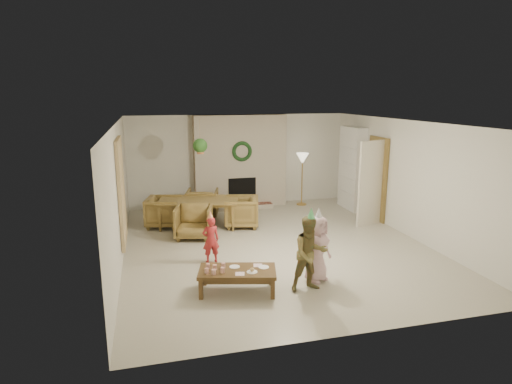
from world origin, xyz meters
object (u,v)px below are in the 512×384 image
object	(u,v)px
dining_chair_left	(164,212)
coffee_table_top	(237,271)
dining_chair_near	(194,222)
child_plaid	(310,254)
child_pink	(318,249)
dining_table	(198,213)
dining_chair_right	(241,212)
child_red	(211,240)
dining_chair_far	(202,203)

from	to	relation	value
dining_chair_left	coffee_table_top	size ratio (longest dim) A/B	0.65
dining_chair_near	child_plaid	world-z (taller)	child_plaid
child_pink	dining_chair_near	bearing A→B (deg)	93.18
dining_table	dining_chair_right	world-z (taller)	dining_chair_right
dining_table	dining_chair_right	bearing A→B (deg)	0.00
dining_table	child_red	distance (m)	2.27
dining_chair_far	coffee_table_top	xyz separation A→B (m)	(-0.02, -4.36, -0.01)
dining_chair_right	child_pink	bearing A→B (deg)	23.84
dining_chair_near	dining_chair_left	bearing A→B (deg)	135.00
child_pink	dining_chair_far	bearing A→B (deg)	78.08
dining_chair_near	dining_chair_far	size ratio (longest dim) A/B	1.00
dining_chair_near	child_plaid	distance (m)	3.37
dining_table	child_pink	world-z (taller)	child_pink
dining_chair_near	coffee_table_top	distance (m)	2.82
dining_chair_left	child_red	xyz separation A→B (m)	(0.74, -2.46, 0.08)
coffee_table_top	child_red	bearing A→B (deg)	113.27
dining_table	child_plaid	world-z (taller)	child_plaid
dining_chair_far	child_red	size ratio (longest dim) A/B	0.90
dining_table	dining_chair_right	xyz separation A→B (m)	(0.98, -0.24, 0.03)
coffee_table_top	child_red	xyz separation A→B (m)	(-0.22, 1.31, 0.09)
dining_chair_near	dining_chair_right	xyz separation A→B (m)	(1.17, 0.54, 0.00)
dining_chair_right	coffee_table_top	distance (m)	3.43
dining_chair_left	child_pink	size ratio (longest dim) A/B	0.70
coffee_table_top	dining_chair_right	bearing A→B (deg)	90.36
dining_chair_right	coffee_table_top	bearing A→B (deg)	0.44
dining_chair_far	child_red	world-z (taller)	child_red
child_red	dining_chair_left	bearing A→B (deg)	-78.92
child_red	dining_chair_right	bearing A→B (deg)	-122.35
child_pink	child_plaid	bearing A→B (deg)	-159.31
dining_chair_right	child_pink	world-z (taller)	child_pink
dining_chair_near	dining_chair_left	size ratio (longest dim) A/B	1.00
child_red	child_pink	xyz separation A→B (m)	(1.59, -1.23, 0.12)
dining_chair_right	child_pink	size ratio (longest dim) A/B	0.70
dining_chair_left	dining_chair_right	world-z (taller)	same
dining_chair_far	child_red	distance (m)	3.05
dining_chair_near	dining_chair_right	distance (m)	1.29
dining_chair_near	coffee_table_top	world-z (taller)	dining_chair_near
dining_chair_near	dining_chair_far	bearing A→B (deg)	90.00
dining_table	child_pink	bearing A→B (deg)	-52.22
dining_table	coffee_table_top	world-z (taller)	dining_table
dining_chair_near	child_red	world-z (taller)	child_red
dining_chair_right	child_red	size ratio (longest dim) A/B	0.90
coffee_table_top	child_plaid	size ratio (longest dim) A/B	0.99
child_plaid	child_pink	size ratio (longest dim) A/B	1.08
dining_table	child_red	bearing A→B (deg)	-77.15
child_red	dining_chair_near	bearing A→B (deg)	-89.82
dining_table	child_red	xyz separation A→B (m)	(-0.04, -2.26, 0.11)
dining_chair_left	child_pink	world-z (taller)	child_pink
dining_chair_far	dining_chair_right	distance (m)	1.29
dining_chair_far	child_plaid	size ratio (longest dim) A/B	0.65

